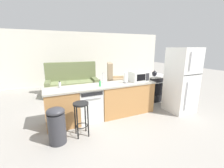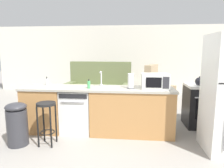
# 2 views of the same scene
# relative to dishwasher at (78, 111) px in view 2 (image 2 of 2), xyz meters

# --- Properties ---
(ground_plane) EXTENTS (24.00, 24.00, 0.00)m
(ground_plane) POSITION_rel_dishwasher_xyz_m (0.25, 0.00, -0.42)
(ground_plane) COLOR gray
(wall_back) EXTENTS (10.00, 0.06, 2.60)m
(wall_back) POSITION_rel_dishwasher_xyz_m (0.55, 4.20, 0.88)
(wall_back) COLOR silver
(wall_back) RESTS_ON ground_plane
(kitchen_counter) EXTENTS (2.94, 0.66, 0.90)m
(kitchen_counter) POSITION_rel_dishwasher_xyz_m (0.49, 0.00, -0.00)
(kitchen_counter) COLOR #B77F47
(kitchen_counter) RESTS_ON ground_plane
(dishwasher) EXTENTS (0.58, 0.61, 0.84)m
(dishwasher) POSITION_rel_dishwasher_xyz_m (0.00, 0.00, 0.00)
(dishwasher) COLOR white
(dishwasher) RESTS_ON ground_plane
(stove_range) EXTENTS (0.76, 0.68, 0.90)m
(stove_range) POSITION_rel_dishwasher_xyz_m (2.60, 0.55, 0.03)
(stove_range) COLOR black
(stove_range) RESTS_ON ground_plane
(microwave) EXTENTS (0.50, 0.37, 0.28)m
(microwave) POSITION_rel_dishwasher_xyz_m (1.50, -0.00, 0.62)
(microwave) COLOR white
(microwave) RESTS_ON kitchen_counter
(sink_faucet) EXTENTS (0.07, 0.18, 0.30)m
(sink_faucet) POSITION_rel_dishwasher_xyz_m (0.45, 0.17, 0.61)
(sink_faucet) COLOR silver
(sink_faucet) RESTS_ON kitchen_counter
(paper_towel_roll) EXTENTS (0.14, 0.14, 0.28)m
(paper_towel_roll) POSITION_rel_dishwasher_xyz_m (1.05, -0.03, 0.62)
(paper_towel_roll) COLOR #4C4C51
(paper_towel_roll) RESTS_ON kitchen_counter
(soap_bottle) EXTENTS (0.06, 0.06, 0.18)m
(soap_bottle) POSITION_rel_dishwasher_xyz_m (0.26, -0.11, 0.55)
(soap_bottle) COLOR #4CB266
(soap_bottle) RESTS_ON kitchen_counter
(dish_soap_bottle) EXTENTS (0.06, 0.06, 0.18)m
(dish_soap_bottle) POSITION_rel_dishwasher_xyz_m (-0.67, 0.14, 0.55)
(dish_soap_bottle) COLOR silver
(dish_soap_bottle) RESTS_ON kitchen_counter
(kettle) EXTENTS (0.21, 0.17, 0.19)m
(kettle) POSITION_rel_dishwasher_xyz_m (2.43, 0.42, 0.56)
(kettle) COLOR black
(kettle) RESTS_ON stove_range
(bar_stool) EXTENTS (0.32, 0.32, 0.74)m
(bar_stool) POSITION_rel_dishwasher_xyz_m (-0.36, -0.63, 0.11)
(bar_stool) COLOR black
(bar_stool) RESTS_ON ground_plane
(trash_bin) EXTENTS (0.35, 0.35, 0.74)m
(trash_bin) POSITION_rel_dishwasher_xyz_m (-0.86, -0.69, -0.04)
(trash_bin) COLOR #333338
(trash_bin) RESTS_ON ground_plane
(couch) EXTENTS (2.07, 1.07, 1.27)m
(couch) POSITION_rel_dishwasher_xyz_m (0.01, 2.49, -0.03)
(couch) COLOR #667047
(couch) RESTS_ON ground_plane
(armchair) EXTENTS (1.05, 1.08, 1.20)m
(armchair) POSITION_rel_dishwasher_xyz_m (1.85, 2.36, -0.07)
(armchair) COLOR tan
(armchair) RESTS_ON ground_plane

